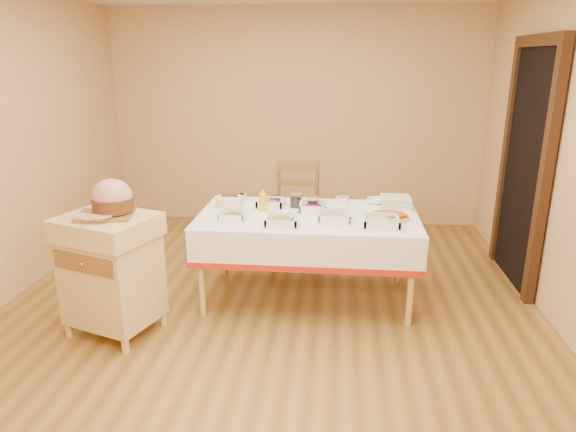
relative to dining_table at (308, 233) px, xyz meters
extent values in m
plane|color=olive|center=(-0.30, -0.30, -0.60)|extent=(5.00, 5.00, 0.00)
plane|color=tan|center=(-0.30, 2.20, 0.70)|extent=(4.50, 0.00, 4.50)
plane|color=tan|center=(-0.30, -2.80, 0.70)|extent=(4.50, 0.00, 4.50)
cube|color=black|center=(1.91, 0.60, 0.45)|extent=(0.06, 0.90, 2.10)
cube|color=#3A2112|center=(1.89, 0.10, 0.45)|extent=(0.08, 0.10, 2.10)
cube|color=#3A2112|center=(1.89, 1.10, 0.45)|extent=(0.08, 0.10, 2.10)
cube|color=#3A2112|center=(1.89, 0.60, 1.55)|extent=(0.08, 1.10, 0.10)
cube|color=#D8BB77|center=(0.00, 0.00, 0.13)|extent=(1.80, 1.00, 0.04)
cylinder|color=#D8BB77|center=(-0.82, -0.42, -0.24)|extent=(0.05, 0.05, 0.71)
cylinder|color=#D8BB77|center=(-0.82, 0.42, -0.24)|extent=(0.05, 0.05, 0.71)
cylinder|color=#D8BB77|center=(0.82, -0.42, -0.24)|extent=(0.05, 0.05, 0.71)
cylinder|color=#D8BB77|center=(0.82, 0.42, -0.24)|extent=(0.05, 0.05, 0.71)
cube|color=white|center=(0.00, 0.00, 0.16)|extent=(1.82, 1.02, 0.01)
cube|color=#D8BB77|center=(-1.41, -0.72, -0.17)|extent=(0.74, 0.67, 0.65)
cube|color=#D8BB77|center=(-1.41, -0.72, 0.24)|extent=(0.79, 0.72, 0.16)
cube|color=brown|center=(-1.41, -0.98, 0.05)|extent=(0.52, 0.19, 0.13)
sphere|color=gold|center=(-1.41, -0.99, 0.05)|extent=(0.03, 0.03, 0.03)
cylinder|color=#D8BB77|center=(-1.68, -0.94, -0.54)|extent=(0.05, 0.05, 0.11)
cylinder|color=#D8BB77|center=(-1.68, -0.51, -0.54)|extent=(0.05, 0.05, 0.11)
cylinder|color=#D8BB77|center=(-1.14, -0.94, -0.54)|extent=(0.05, 0.05, 0.11)
cylinder|color=#D8BB77|center=(-1.14, -0.51, -0.54)|extent=(0.05, 0.05, 0.11)
cube|color=brown|center=(-0.17, 0.77, -0.09)|extent=(0.46, 0.44, 0.03)
cylinder|color=brown|center=(-0.37, 0.58, -0.35)|extent=(0.04, 0.04, 0.49)
cylinder|color=brown|center=(-0.36, 0.97, -0.35)|extent=(0.04, 0.04, 0.49)
cylinder|color=brown|center=(0.02, 0.57, -0.35)|extent=(0.04, 0.04, 0.49)
cylinder|color=brown|center=(0.03, 0.96, -0.35)|extent=(0.04, 0.04, 0.49)
cylinder|color=brown|center=(-0.36, 0.97, 0.15)|extent=(0.04, 0.04, 0.52)
cylinder|color=brown|center=(0.03, 0.96, 0.15)|extent=(0.04, 0.04, 0.52)
cube|color=brown|center=(-0.17, 0.97, 0.37)|extent=(0.41, 0.04, 0.10)
cube|color=brown|center=(-1.41, -0.72, 0.33)|extent=(0.38, 0.30, 0.02)
ellipsoid|color=tan|center=(-1.37, -0.69, 0.47)|extent=(0.28, 0.26, 0.24)
cylinder|color=#522F12|center=(-1.37, -0.69, 0.40)|extent=(0.29, 0.29, 0.09)
cube|color=silver|center=(-1.46, -0.87, 0.35)|extent=(0.24, 0.11, 0.00)
cylinder|color=silver|center=(-1.49, -0.77, 0.36)|extent=(0.28, 0.08, 0.01)
cube|color=white|center=(-0.60, -0.20, 0.17)|extent=(0.21, 0.21, 0.01)
ellipsoid|color=red|center=(-0.60, -0.20, 0.19)|extent=(0.16, 0.16, 0.06)
cylinder|color=silver|center=(-0.55, -0.22, 0.19)|extent=(0.13, 0.01, 0.09)
cube|color=white|center=(-0.19, -0.30, 0.17)|extent=(0.25, 0.25, 0.01)
ellipsoid|color=gold|center=(-0.19, -0.30, 0.19)|extent=(0.19, 0.19, 0.07)
cylinder|color=silver|center=(-0.13, -0.32, 0.20)|extent=(0.14, 0.01, 0.10)
cube|color=white|center=(0.22, -0.16, 0.17)|extent=(0.26, 0.26, 0.01)
ellipsoid|color=tan|center=(0.22, -0.16, 0.19)|extent=(0.19, 0.19, 0.07)
cylinder|color=silver|center=(0.28, -0.19, 0.20)|extent=(0.14, 0.01, 0.10)
cube|color=white|center=(0.58, -0.25, 0.17)|extent=(0.27, 0.27, 0.01)
ellipsoid|color=#CFC262|center=(0.58, -0.25, 0.19)|extent=(0.21, 0.21, 0.07)
cylinder|color=silver|center=(0.64, -0.27, 0.20)|extent=(0.14, 0.01, 0.10)
cube|color=white|center=(-0.34, 0.18, 0.17)|extent=(0.23, 0.23, 0.02)
ellipsoid|color=#DC5710|center=(-0.34, 0.18, 0.19)|extent=(0.17, 0.17, 0.06)
cylinder|color=silver|center=(-0.29, 0.16, 0.20)|extent=(0.15, 0.01, 0.11)
cube|color=white|center=(0.04, 0.09, 0.17)|extent=(0.23, 0.23, 0.02)
ellipsoid|color=maroon|center=(0.04, 0.09, 0.19)|extent=(0.18, 0.18, 0.06)
cylinder|color=silver|center=(0.09, 0.06, 0.20)|extent=(0.15, 0.01, 0.11)
cylinder|color=white|center=(-0.65, 0.39, 0.19)|extent=(0.12, 0.12, 0.05)
cylinder|color=black|center=(-0.65, 0.39, 0.21)|extent=(0.10, 0.10, 0.02)
cylinder|color=navy|center=(-0.31, 0.32, 0.19)|extent=(0.14, 0.14, 0.06)
cylinder|color=maroon|center=(-0.31, 0.32, 0.21)|extent=(0.11, 0.11, 0.02)
cylinder|color=white|center=(0.28, 0.37, 0.19)|extent=(0.12, 0.12, 0.06)
cylinder|color=#DC5710|center=(0.28, 0.37, 0.21)|extent=(0.09, 0.09, 0.02)
imported|color=white|center=(-0.07, 0.34, 0.18)|extent=(0.15, 0.15, 0.03)
imported|color=white|center=(0.58, 0.39, 0.19)|extent=(0.20, 0.20, 0.05)
cylinder|color=silver|center=(-0.12, 0.21, 0.22)|extent=(0.10, 0.10, 0.12)
cylinder|color=silver|center=(-0.12, 0.21, 0.29)|extent=(0.11, 0.11, 0.01)
cylinder|color=black|center=(-0.12, 0.21, 0.21)|extent=(0.08, 0.08, 0.09)
cylinder|color=silver|center=(0.03, 0.14, 0.21)|extent=(0.09, 0.09, 0.11)
cylinder|color=silver|center=(0.03, 0.14, 0.27)|extent=(0.09, 0.09, 0.01)
cylinder|color=black|center=(0.03, 0.14, 0.20)|extent=(0.07, 0.07, 0.08)
cylinder|color=yellow|center=(-0.39, 0.06, 0.24)|extent=(0.06, 0.06, 0.15)
cone|color=yellow|center=(-0.39, 0.06, 0.33)|extent=(0.04, 0.04, 0.04)
cylinder|color=white|center=(-0.70, 0.17, 0.20)|extent=(0.24, 0.24, 0.09)
cube|color=white|center=(0.75, 0.29, 0.17)|extent=(0.25, 0.25, 0.01)
cube|color=white|center=(0.75, 0.29, 0.18)|extent=(0.25, 0.25, 0.01)
cube|color=white|center=(0.75, 0.29, 0.20)|extent=(0.25, 0.25, 0.01)
cube|color=white|center=(0.75, 0.29, 0.21)|extent=(0.25, 0.25, 0.01)
cube|color=white|center=(0.75, 0.29, 0.23)|extent=(0.25, 0.25, 0.01)
cube|color=white|center=(0.75, 0.29, 0.25)|extent=(0.25, 0.25, 0.01)
ellipsoid|color=gold|center=(0.65, -0.06, 0.18)|extent=(0.34, 0.24, 0.03)
ellipsoid|color=#B85713|center=(0.65, -0.06, 0.19)|extent=(0.29, 0.20, 0.03)
camera|label=1|loc=(0.24, -4.09, 1.41)|focal=32.00mm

